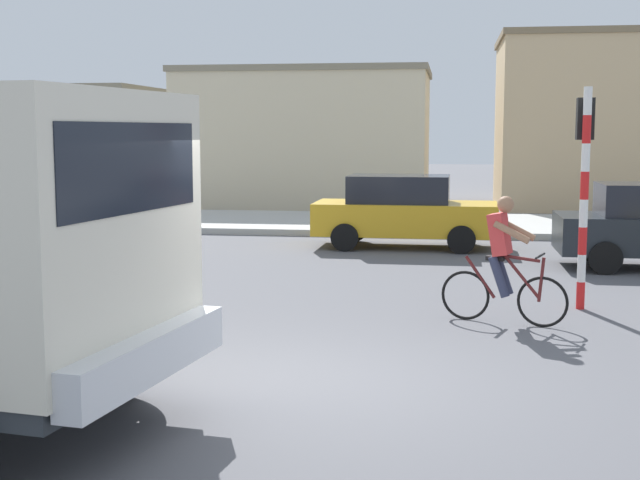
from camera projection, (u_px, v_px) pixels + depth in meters
ground_plane at (307, 389)px, 8.78m from camera, size 120.00×120.00×0.00m
sidewalk_far at (398, 224)px, 23.64m from camera, size 80.00×5.00×0.16m
cyclist at (503, 260)px, 11.69m from camera, size 1.66×0.67×1.72m
traffic_light_pole at (584, 167)px, 12.58m from camera, size 0.24×0.43×3.20m
car_red_near at (404, 211)px, 19.39m from camera, size 4.03×1.93×1.60m
building_corner_left at (60, 144)px, 33.11m from camera, size 8.05×7.87×4.13m
building_mid_block at (308, 138)px, 30.66m from camera, size 8.45×6.03×4.67m
building_corner_right at (616, 122)px, 29.40m from camera, size 7.88×5.76×5.73m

